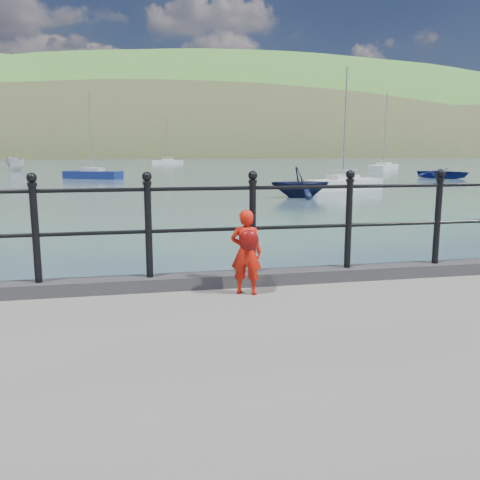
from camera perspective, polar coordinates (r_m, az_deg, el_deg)
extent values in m
plane|color=#2D4251|center=(6.45, -4.30, -13.51)|extent=(600.00, 600.00, 0.00)
cube|color=#28282B|center=(5.96, -4.25, -4.57)|extent=(60.00, 0.30, 0.15)
cylinder|color=black|center=(5.84, -4.33, 1.14)|extent=(18.00, 0.04, 0.04)
cylinder|color=black|center=(5.78, -4.39, 5.77)|extent=(18.00, 0.04, 0.04)
cylinder|color=black|center=(5.89, -21.97, 0.52)|extent=(0.08, 0.08, 1.05)
sphere|color=black|center=(5.83, -22.36, 6.49)|extent=(0.11, 0.11, 0.11)
cylinder|color=black|center=(5.79, -10.23, 0.94)|extent=(0.08, 0.08, 1.05)
sphere|color=black|center=(5.73, -10.42, 7.02)|extent=(0.11, 0.11, 0.11)
cylinder|color=black|center=(5.94, 1.42, 1.32)|extent=(0.08, 0.08, 1.05)
sphere|color=black|center=(5.88, 1.44, 7.26)|extent=(0.11, 0.11, 0.11)
cylinder|color=black|center=(6.32, 12.09, 1.62)|extent=(0.08, 0.08, 1.05)
sphere|color=black|center=(6.26, 12.29, 7.20)|extent=(0.11, 0.11, 0.11)
cylinder|color=black|center=(6.89, 21.28, 1.84)|extent=(0.08, 0.08, 1.05)
sphere|color=black|center=(6.83, 21.61, 6.95)|extent=(0.11, 0.11, 0.11)
ellipsoid|color=#333A21|center=(202.74, -5.68, 4.90)|extent=(400.00, 100.00, 88.00)
ellipsoid|color=#387026|center=(269.51, 1.52, 3.66)|extent=(600.00, 180.00, 156.00)
cube|color=silver|center=(189.99, -22.28, 9.42)|extent=(9.00, 6.00, 6.00)
cube|color=#4C4744|center=(190.04, -22.37, 10.63)|extent=(9.50, 6.50, 2.00)
cube|color=silver|center=(187.21, -15.26, 9.82)|extent=(9.00, 6.00, 6.00)
cube|color=#4C4744|center=(187.27, -15.31, 11.04)|extent=(9.50, 6.50, 2.00)
cube|color=silver|center=(187.81, -5.95, 10.11)|extent=(9.00, 6.00, 6.00)
cube|color=#4C4744|center=(187.86, -5.97, 11.33)|extent=(9.50, 6.50, 2.00)
cube|color=silver|center=(192.39, 2.21, 10.15)|extent=(9.00, 6.00, 6.00)
cube|color=#4C4744|center=(192.44, 2.22, 11.34)|extent=(9.50, 6.50, 2.00)
imported|color=red|center=(5.57, 0.69, -1.37)|extent=(0.41, 0.34, 0.95)
ellipsoid|color=#C20A07|center=(5.42, 0.99, -0.07)|extent=(0.22, 0.11, 0.23)
imported|color=navy|center=(51.46, 21.90, 7.01)|extent=(5.30, 5.91, 1.01)
imported|color=silver|center=(69.54, -23.95, 7.81)|extent=(2.15, 4.83, 1.82)
imported|color=black|center=(28.22, 6.78, 6.44)|extent=(3.42, 3.02, 1.68)
cube|color=silver|center=(34.32, 11.48, 5.95)|extent=(5.97, 3.47, 0.90)
cube|color=beige|center=(34.29, 11.50, 6.78)|extent=(2.28, 1.74, 0.50)
cylinder|color=#A5A5A8|center=(34.28, 11.71, 12.63)|extent=(0.10, 0.10, 7.10)
cylinder|color=#A5A5A8|center=(34.27, 11.54, 7.70)|extent=(2.46, 0.94, 0.06)
cube|color=navy|center=(48.87, -16.18, 6.91)|extent=(5.53, 4.02, 0.90)
cube|color=beige|center=(48.85, -16.21, 7.50)|extent=(2.22, 1.94, 0.50)
cylinder|color=#A5A5A8|center=(48.84, -16.40, 11.51)|extent=(0.10, 0.10, 6.96)
cylinder|color=#A5A5A8|center=(48.83, -16.24, 8.14)|extent=(2.16, 1.18, 0.06)
cube|color=silver|center=(97.89, -8.12, 8.57)|extent=(5.91, 2.80, 0.90)
cube|color=beige|center=(97.88, -8.12, 8.86)|extent=(2.19, 1.56, 0.50)
cylinder|color=#A5A5A8|center=(97.88, -8.18, 11.05)|extent=(0.10, 0.10, 7.57)
cylinder|color=#A5A5A8|center=(97.87, -8.13, 9.19)|extent=(2.52, 0.57, 0.06)
cube|color=silver|center=(70.90, 15.81, 7.78)|extent=(6.53, 6.80, 0.90)
cube|color=beige|center=(70.88, 15.83, 8.18)|extent=(2.80, 2.86, 0.50)
cylinder|color=#A5A5A8|center=(70.92, 16.02, 11.99)|extent=(0.10, 0.10, 9.54)
cylinder|color=#A5A5A8|center=(70.87, 15.86, 8.63)|extent=(2.32, 2.48, 0.06)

